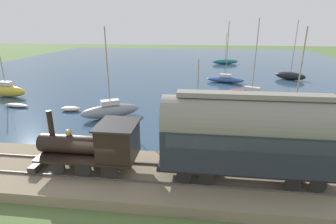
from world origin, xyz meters
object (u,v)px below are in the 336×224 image
sailboat_green (290,134)px  rowboat_far_out (17,105)px  sailboat_yellow (7,90)px  passenger_coach (250,133)px  sailboat_black (290,76)px  sailboat_teal (225,62)px  sailboat_gray (111,110)px  rowboat_off_pier (71,109)px  rowboat_near_shore (221,139)px  sailboat_blue (225,79)px  steam_locomotive (98,143)px  sailboat_brown (197,113)px  sailboat_red (252,93)px

sailboat_green → rowboat_far_out: 26.74m
rowboat_far_out → sailboat_yellow: bearing=52.4°
passenger_coach → rowboat_far_out: passenger_coach is taller
sailboat_black → passenger_coach: bearing=-168.5°
sailboat_teal → sailboat_gray: bearing=147.0°
rowboat_far_out → rowboat_off_pier: rowboat_off_pier is taller
sailboat_green → rowboat_off_pier: sailboat_green is taller
sailboat_teal → rowboat_near_shore: bearing=162.3°
sailboat_blue → passenger_coach: bearing=-170.0°
steam_locomotive → sailboat_gray: sailboat_gray is taller
sailboat_blue → rowboat_near_shore: 21.45m
passenger_coach → sailboat_brown: sailboat_brown is taller
passenger_coach → sailboat_brown: (10.61, 2.72, -2.67)m
sailboat_red → rowboat_far_out: (-6.85, 25.54, -0.36)m
sailboat_green → rowboat_far_out: bearing=65.3°
sailboat_teal → rowboat_far_out: 42.47m
sailboat_gray → sailboat_brown: 8.10m
sailboat_red → rowboat_far_out: 26.44m
sailboat_blue → sailboat_teal: bearing=7.8°
sailboat_red → sailboat_yellow: size_ratio=1.19×
sailboat_teal → rowboat_off_pier: size_ratio=3.24×
sailboat_gray → sailboat_teal: bearing=-50.8°
sailboat_red → sailboat_yellow: 29.56m
sailboat_blue → rowboat_far_out: 27.65m
sailboat_gray → sailboat_brown: size_ratio=1.49×
sailboat_teal → sailboat_red: bearing=169.2°
sailboat_brown → sailboat_black: bearing=-37.1°
rowboat_off_pier → sailboat_teal: bearing=-32.3°
sailboat_teal → sailboat_brown: bearing=158.7°
sailboat_red → sailboat_blue: sailboat_red is taller
sailboat_green → sailboat_brown: sailboat_green is taller
sailboat_yellow → sailboat_brown: bearing=-96.4°
sailboat_black → sailboat_green: bearing=-164.7°
rowboat_far_out → rowboat_off_pier: size_ratio=1.41×
sailboat_green → sailboat_red: bearing=-9.8°
sailboat_blue → steam_locomotive: bearing=173.9°
passenger_coach → sailboat_blue: sailboat_blue is taller
sailboat_brown → rowboat_near_shore: sailboat_brown is taller
sailboat_yellow → sailboat_black: bearing=-62.0°
steam_locomotive → rowboat_far_out: 18.53m
sailboat_blue → rowboat_off_pier: size_ratio=4.30×
passenger_coach → sailboat_teal: 46.77m
passenger_coach → sailboat_black: (30.65, -11.65, -2.60)m
passenger_coach → sailboat_green: sailboat_green is taller
sailboat_brown → sailboat_teal: bearing=-10.3°
sailboat_green → sailboat_black: 25.18m
sailboat_yellow → rowboat_far_out: (-3.72, -3.86, -0.60)m
sailboat_yellow → rowboat_near_shore: (-9.90, -24.87, -0.59)m
passenger_coach → sailboat_red: bearing=-11.0°
sailboat_gray → rowboat_near_shore: sailboat_gray is taller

